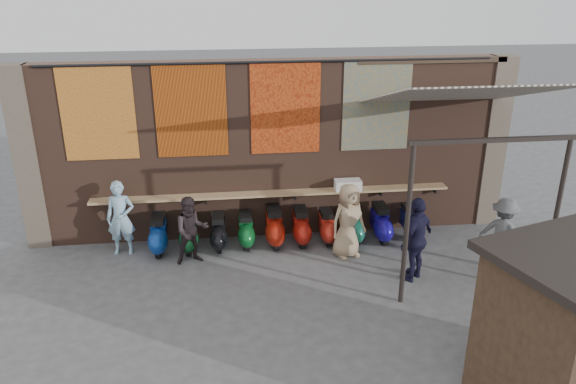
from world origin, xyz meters
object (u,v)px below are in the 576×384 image
at_px(scooter_stool_7, 354,226).
at_px(scooter_stool_8, 381,223).
at_px(shelf_box, 348,185).
at_px(diner_right, 192,230).
at_px(scooter_stool_3, 246,230).
at_px(scooter_stool_1, 189,233).
at_px(shopper_grey, 503,233).
at_px(scooter_stool_9, 410,222).
at_px(scooter_stool_4, 274,227).
at_px(market_stall, 573,336).
at_px(diner_left, 121,218).
at_px(shopper_tan, 348,221).
at_px(scooter_stool_5, 301,226).
at_px(shopper_navy, 416,239).
at_px(scooter_stool_2, 219,232).
at_px(scooter_stool_0, 159,235).
at_px(scooter_stool_6, 327,227).

bearing_deg(scooter_stool_7, scooter_stool_8, -1.68).
distance_m(shelf_box, diner_right, 3.64).
height_order(shelf_box, scooter_stool_3, shelf_box).
height_order(scooter_stool_1, shopper_grey, shopper_grey).
bearing_deg(scooter_stool_9, scooter_stool_4, -179.48).
distance_m(scooter_stool_3, scooter_stool_9, 3.76).
xyz_separation_m(scooter_stool_4, market_stall, (3.54, -5.46, 0.74)).
xyz_separation_m(scooter_stool_3, diner_left, (-2.66, -0.02, 0.45)).
relative_size(scooter_stool_3, shopper_tan, 0.48).
relative_size(scooter_stool_5, scooter_stool_8, 0.98).
height_order(diner_left, shopper_navy, shopper_navy).
relative_size(scooter_stool_2, scooter_stool_4, 0.90).
bearing_deg(scooter_stool_3, shopper_grey, -16.88).
xyz_separation_m(scooter_stool_1, diner_left, (-1.41, 0.02, 0.42)).
bearing_deg(scooter_stool_3, diner_left, -179.48).
height_order(scooter_stool_0, scooter_stool_8, scooter_stool_0).
bearing_deg(scooter_stool_0, scooter_stool_1, 2.86).
distance_m(scooter_stool_6, shopper_grey, 3.71).
bearing_deg(shelf_box, diner_right, -165.53).
height_order(scooter_stool_3, scooter_stool_5, scooter_stool_5).
relative_size(scooter_stool_4, diner_left, 0.54).
relative_size(scooter_stool_0, shopper_tan, 0.52).
xyz_separation_m(scooter_stool_6, scooter_stool_8, (1.23, -0.06, 0.05)).
bearing_deg(scooter_stool_3, scooter_stool_9, 0.37).
height_order(scooter_stool_3, scooter_stool_7, same).
height_order(scooter_stool_3, scooter_stool_9, scooter_stool_3).
bearing_deg(scooter_stool_9, shopper_grey, -48.57).
relative_size(scooter_stool_4, shopper_navy, 0.51).
bearing_deg(scooter_stool_3, shopper_navy, -29.47).
bearing_deg(market_stall, scooter_stool_2, 113.70).
height_order(scooter_stool_1, scooter_stool_9, scooter_stool_1).
height_order(scooter_stool_0, scooter_stool_5, scooter_stool_0).
bearing_deg(scooter_stool_8, scooter_stool_7, 178.32).
xyz_separation_m(scooter_stool_6, diner_left, (-4.48, -0.01, 0.46)).
relative_size(scooter_stool_0, scooter_stool_3, 1.10).
bearing_deg(scooter_stool_9, scooter_stool_3, -179.63).
bearing_deg(scooter_stool_1, scooter_stool_6, 0.49).
height_order(scooter_stool_7, shopper_tan, shopper_tan).
relative_size(shelf_box, market_stall, 0.25).
distance_m(scooter_stool_8, shopper_navy, 1.83).
xyz_separation_m(diner_left, shopper_navy, (5.90, -1.81, 0.05)).
height_order(scooter_stool_6, diner_left, diner_left).
xyz_separation_m(scooter_stool_8, diner_left, (-5.72, 0.05, 0.42)).
relative_size(scooter_stool_4, shopper_tan, 0.54).
distance_m(scooter_stool_4, shopper_tan, 1.71).
xyz_separation_m(shelf_box, market_stall, (1.84, -5.74, -0.08)).
distance_m(shopper_navy, market_stall, 3.76).
xyz_separation_m(scooter_stool_2, diner_right, (-0.54, -0.58, 0.35)).
relative_size(scooter_stool_2, shopper_navy, 0.46).
relative_size(scooter_stool_0, diner_left, 0.52).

